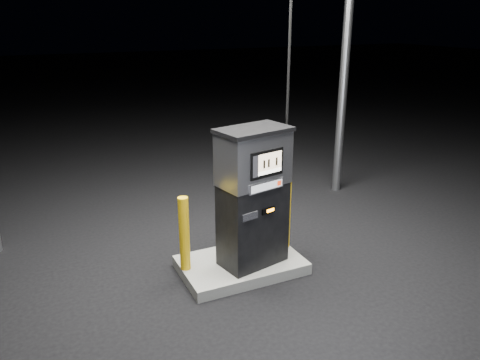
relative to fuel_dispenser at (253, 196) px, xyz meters
name	(u,v)px	position (x,y,z in m)	size (l,w,h in m)	color
ground	(241,270)	(-0.12, 0.10, -1.08)	(80.00, 80.00, 0.00)	black
pump_island	(241,265)	(-0.12, 0.10, -1.01)	(1.60, 1.00, 0.15)	slate
fuel_dispenser	(253,196)	(0.00, 0.00, 0.00)	(1.04, 0.71, 3.76)	black
bollard_left	(184,234)	(-0.86, 0.20, -0.44)	(0.13, 0.13, 0.99)	#E8B00C
bollard_right	(286,214)	(0.62, 0.21, -0.44)	(0.13, 0.13, 0.97)	#E8B00C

